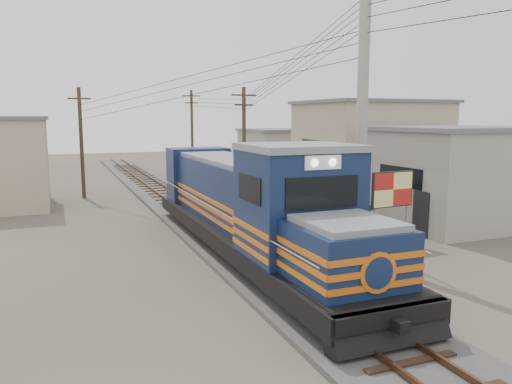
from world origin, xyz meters
name	(u,v)px	position (x,y,z in m)	size (l,w,h in m)	color
ground	(264,266)	(0.00, 0.00, 0.00)	(120.00, 120.00, 0.00)	#473F35
ballast	(191,213)	(0.00, 10.00, 0.08)	(3.60, 70.00, 0.16)	#595651
track	(191,210)	(0.00, 10.00, 0.26)	(1.15, 70.00, 0.12)	#51331E
locomotive	(250,208)	(0.00, 1.33, 1.83)	(3.15, 17.15, 4.25)	black
utility_pole_main	(362,121)	(3.50, -0.50, 5.00)	(0.40, 0.40, 10.00)	#9E9B93
wooden_pole_mid	(244,141)	(4.50, 14.00, 3.68)	(1.60, 0.24, 7.00)	#4C3826
wooden_pole_far	(192,131)	(4.80, 28.00, 3.93)	(1.60, 0.24, 7.50)	#4C3826
wooden_pole_left	(81,141)	(-5.00, 18.00, 3.68)	(1.60, 0.24, 7.00)	#4C3826
power_lines	(193,66)	(-0.14, 8.49, 7.56)	(9.65, 19.00, 3.30)	black
shophouse_front	(460,176)	(11.50, 3.00, 2.36)	(7.35, 6.30, 4.70)	gray
shophouse_mid	(369,149)	(12.50, 12.00, 3.11)	(8.40, 7.35, 6.20)	tan
shophouse_back	(284,154)	(11.00, 22.00, 2.11)	(6.30, 6.30, 4.20)	gray
billboard	(392,192)	(5.77, 0.61, 2.23)	(1.97, 0.25, 3.03)	#99999E
market_umbrella	(331,179)	(6.74, 6.98, 1.93)	(2.33, 2.33, 2.19)	black
vendor	(347,197)	(7.75, 7.01, 0.93)	(0.68, 0.44, 1.86)	black
plant_nursery	(337,216)	(5.72, 4.69, 0.48)	(3.28, 2.30, 1.09)	#154C1E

